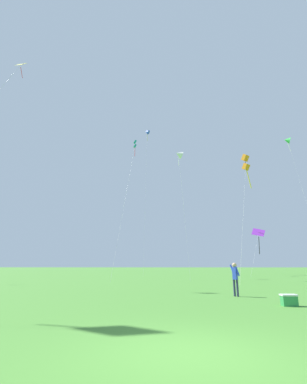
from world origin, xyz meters
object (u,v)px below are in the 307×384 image
(kite_orange_box, at_px, (246,163))
(kite_yellow_diamond, at_px, (11,78))
(kite_blue_delta, at_px, (147,132))
(person_far_back, at_px, (235,276))
(kite_purple_streamer, at_px, (259,237))
(kite_white_distant, at_px, (179,154))
(kite_teal_box, at_px, (135,146))
(kite_green_small, at_px, (287,140))
(picnic_cooler, at_px, (289,300))

(kite_orange_box, distance_m, kite_yellow_diamond, 25.87)
(kite_blue_delta, bearing_deg, kite_yellow_diamond, -110.85)
(kite_blue_delta, xyz_separation_m, person_far_back, (7.60, -35.06, -25.68))
(kite_purple_streamer, height_order, kite_white_distant, kite_white_distant)
(kite_teal_box, height_order, kite_green_small, kite_green_small)
(kite_orange_box, xyz_separation_m, kite_purple_streamer, (6.37, 18.91, -6.60))
(kite_purple_streamer, distance_m, person_far_back, 36.82)
(kite_orange_box, xyz_separation_m, kite_blue_delta, (-12.99, 19.48, 13.88))
(kite_yellow_diamond, height_order, person_far_back, kite_yellow_diamond)
(kite_white_distant, height_order, person_far_back, kite_white_distant)
(kite_orange_box, distance_m, kite_white_distant, 8.33)
(kite_teal_box, relative_size, kite_green_small, 0.82)
(kite_green_small, bearing_deg, person_far_back, -118.47)
(kite_blue_delta, height_order, kite_yellow_diamond, kite_blue_delta)
(kite_purple_streamer, bearing_deg, kite_white_distant, -130.67)
(kite_green_small, height_order, person_far_back, kite_green_small)
(kite_orange_box, distance_m, kite_teal_box, 17.04)
(kite_yellow_diamond, relative_size, picnic_cooler, 35.53)
(kite_white_distant, bearing_deg, kite_yellow_diamond, -144.98)
(picnic_cooler, bearing_deg, kite_blue_delta, 103.02)
(kite_orange_box, height_order, kite_white_distant, kite_white_distant)
(kite_yellow_diamond, xyz_separation_m, kite_green_small, (36.25, 26.11, 4.54))
(kite_blue_delta, relative_size, kite_teal_box, 1.38)
(kite_white_distant, xyz_separation_m, kite_green_small, (20.07, 14.77, 8.18))
(kite_yellow_diamond, height_order, picnic_cooler, kite_yellow_diamond)
(kite_teal_box, relative_size, person_far_back, 11.82)
(kite_orange_box, distance_m, kite_blue_delta, 27.21)
(kite_orange_box, relative_size, picnic_cooler, 23.14)
(kite_white_distant, distance_m, kite_green_small, 26.23)
(kite_white_distant, bearing_deg, kite_purple_streamer, 49.33)
(kite_blue_delta, distance_m, person_far_back, 44.12)
(kite_yellow_diamond, bearing_deg, kite_blue_delta, 69.15)
(kite_white_distant, relative_size, picnic_cooler, 26.33)
(kite_orange_box, bearing_deg, kite_green_small, 54.35)
(kite_green_small, bearing_deg, kite_orange_box, -125.65)
(kite_green_small, bearing_deg, kite_purple_streamer, 167.68)
(kite_blue_delta, height_order, picnic_cooler, kite_blue_delta)
(kite_yellow_diamond, xyz_separation_m, person_far_back, (18.28, -7.03, -17.82))
(kite_purple_streamer, bearing_deg, kite_yellow_diamond, -137.56)
(kite_blue_delta, height_order, kite_purple_streamer, kite_blue_delta)
(kite_blue_delta, bearing_deg, person_far_back, -77.77)
(kite_teal_box, bearing_deg, kite_green_small, 19.96)
(person_far_back, bearing_deg, kite_orange_box, 70.95)
(kite_orange_box, relative_size, kite_green_small, 0.58)
(picnic_cooler, bearing_deg, person_far_back, 110.68)
(kite_purple_streamer, xyz_separation_m, kite_white_distant, (-13.86, -16.13, 8.98))
(kite_teal_box, height_order, person_far_back, kite_teal_box)
(kite_teal_box, xyz_separation_m, kite_purple_streamer, (20.19, 10.95, -12.62))
(kite_orange_box, relative_size, kite_purple_streamer, 1.60)
(kite_teal_box, distance_m, kite_white_distant, 8.96)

